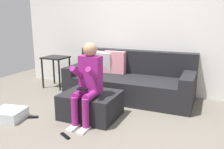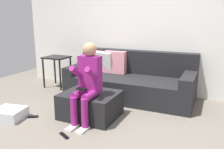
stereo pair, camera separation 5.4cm
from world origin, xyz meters
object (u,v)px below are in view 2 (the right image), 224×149
Objects in this scene: ottoman at (90,105)px; person_seated at (87,79)px; remote_by_storage_bin at (33,117)px; remote_near_ottoman at (64,136)px; storage_bin at (9,114)px; side_table at (57,62)px; couch_sectional at (130,81)px.

person_seated is (0.06, -0.17, 0.44)m from ottoman.
ottoman is at bearing -3.34° from remote_by_storage_bin.
remote_by_storage_bin is (-0.78, -0.39, -0.18)m from ottoman.
remote_near_ottoman and remote_by_storage_bin have the same top height.
remote_near_ottoman is 0.83m from remote_by_storage_bin.
storage_bin is 0.64× the size of side_table.
couch_sectional is 15.69× the size of remote_by_storage_bin.
ottoman is at bearing -100.99° from couch_sectional.
side_table is (-1.67, -0.02, 0.23)m from couch_sectional.
remote_by_storage_bin is (0.67, -1.51, -0.53)m from side_table.
remote_near_ottoman is at bearing -96.90° from couch_sectional.
couch_sectional is 1.87m from remote_near_ottoman.
storage_bin is (-1.07, -0.57, -0.11)m from ottoman.
storage_bin is at bearing -159.20° from remote_near_ottoman.
side_table is 1.74m from remote_by_storage_bin.
ottoman is 5.53× the size of remote_by_storage_bin.
storage_bin is 1.08m from remote_near_ottoman.
ottoman reaches higher than storage_bin.
remote_by_storage_bin is at bearing 31.79° from storage_bin.
storage_bin reaches higher than remote_by_storage_bin.
side_table is at bearing 139.49° from person_seated.
remote_by_storage_bin is at bearing -66.11° from side_table.
couch_sectional is at bearing 79.01° from ottoman.
storage_bin is at bearing -126.97° from couch_sectional.
person_seated is 0.81m from remote_near_ottoman.
storage_bin is at bearing -77.25° from side_table.
couch_sectional is 1.86m from remote_by_storage_bin.
remote_by_storage_bin is (-1.00, -1.53, -0.30)m from couch_sectional.
person_seated is at bearing -15.11° from remote_by_storage_bin.
couch_sectional is 2.16m from storage_bin.
storage_bin is 2.29× the size of remote_near_ottoman.
remote_by_storage_bin is at bearing -153.18° from ottoman.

